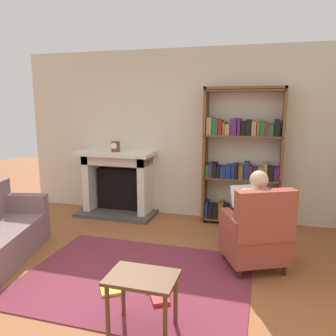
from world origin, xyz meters
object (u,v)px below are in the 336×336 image
mantel_clock (116,147)px  bookshelf (242,163)px  seated_reader (253,214)px  side_table (142,285)px  armchair_reading (257,234)px  fireplace (118,180)px

mantel_clock → bookshelf: (2.02, 0.14, -0.19)m
seated_reader → side_table: seated_reader is taller
mantel_clock → armchair_reading: mantel_clock is taller
armchair_reading → seated_reader: size_ratio=0.85×
fireplace → bookshelf: bearing=1.0°
fireplace → bookshelf: (2.03, 0.04, 0.40)m
bookshelf → seated_reader: size_ratio=1.84×
fireplace → side_table: size_ratio=2.33×
fireplace → armchair_reading: size_ratio=1.34×
armchair_reading → fireplace: bearing=-57.8°
mantel_clock → side_table: bearing=-61.7°
seated_reader → mantel_clock: bearing=-54.7°
side_table → fireplace: bearing=117.7°
bookshelf → armchair_reading: bookshelf is taller
bookshelf → fireplace: bearing=-179.0°
armchair_reading → side_table: (-0.86, -1.35, -0.01)m
seated_reader → side_table: 1.68m
armchair_reading → seated_reader: seated_reader is taller
fireplace → armchair_reading: fireplace is taller
fireplace → mantel_clock: size_ratio=7.73×
fireplace → seated_reader: bearing=-30.4°
bookshelf → armchair_reading: 1.59m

